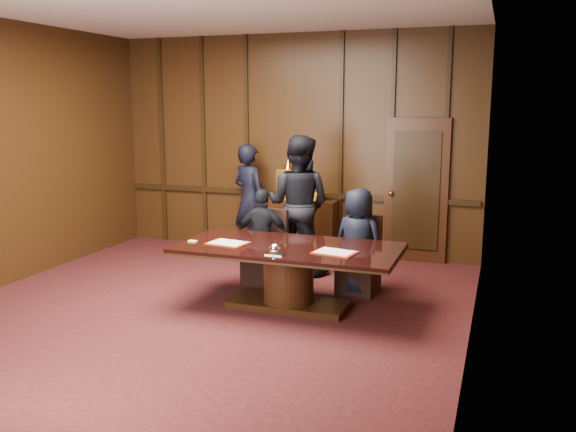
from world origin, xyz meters
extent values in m
plane|color=black|center=(0.00, 0.00, 0.00)|extent=(7.00, 7.00, 0.00)
cube|color=black|center=(0.00, 3.50, 1.75)|extent=(6.00, 0.04, 3.50)
cube|color=black|center=(3.00, 0.00, 1.75)|extent=(0.04, 7.00, 3.50)
cube|color=black|center=(0.00, 3.47, 0.95)|extent=(5.90, 0.05, 0.08)
cube|color=black|center=(2.00, 3.46, 1.10)|extent=(0.95, 0.06, 2.20)
sphere|color=gold|center=(1.63, 3.39, 1.05)|extent=(0.08, 0.08, 0.08)
cube|color=black|center=(0.00, 3.26, 0.45)|extent=(1.60, 0.45, 0.90)
cube|color=black|center=(-0.70, 3.26, 0.03)|extent=(0.12, 0.40, 0.06)
cube|color=black|center=(0.70, 3.26, 0.03)|extent=(0.12, 0.40, 0.06)
cube|color=gold|center=(0.00, 3.26, 1.14)|extent=(0.34, 0.18, 0.48)
cylinder|color=white|center=(0.00, 3.16, 1.20)|extent=(0.22, 0.03, 0.22)
cone|color=gold|center=(0.00, 3.26, 1.46)|extent=(0.14, 0.14, 0.16)
cube|color=black|center=(-0.55, 3.28, 1.01)|extent=(0.18, 0.04, 0.22)
cube|color=orange|center=(0.50, 3.28, 0.96)|extent=(0.22, 0.12, 0.12)
cube|color=black|center=(0.90, 0.75, 0.04)|extent=(1.40, 0.60, 0.08)
cylinder|color=black|center=(0.90, 0.75, 0.39)|extent=(0.60, 0.60, 0.62)
cube|color=black|center=(0.90, 0.75, 0.71)|extent=(2.62, 1.32, 0.02)
cube|color=black|center=(0.90, 0.75, 0.73)|extent=(2.60, 1.30, 0.06)
cube|color=#B32410|center=(0.18, 0.60, 0.77)|extent=(0.50, 0.39, 0.01)
cube|color=white|center=(0.18, 0.60, 0.78)|extent=(0.44, 0.33, 0.01)
cube|color=#B32410|center=(1.51, 0.59, 0.77)|extent=(0.51, 0.41, 0.01)
cube|color=white|center=(1.51, 0.59, 0.78)|extent=(0.45, 0.35, 0.01)
cube|color=white|center=(0.90, 0.30, 0.77)|extent=(0.20, 0.14, 0.01)
ellipsoid|color=white|center=(0.90, 0.30, 0.82)|extent=(0.13, 0.13, 0.10)
cube|color=#E7D271|center=(-0.26, 0.55, 0.77)|extent=(0.10, 0.07, 0.01)
cube|color=black|center=(0.25, 1.60, 0.23)|extent=(0.56, 0.56, 0.46)
cube|color=black|center=(0.29, 1.80, 0.72)|extent=(0.48, 0.14, 0.55)
cylinder|color=black|center=(0.05, 1.40, 0.12)|extent=(0.04, 0.04, 0.23)
cylinder|color=black|center=(0.45, 1.80, 0.12)|extent=(0.04, 0.04, 0.23)
cube|color=black|center=(1.55, 1.60, 0.23)|extent=(0.52, 0.52, 0.46)
cube|color=black|center=(1.57, 1.81, 0.72)|extent=(0.48, 0.10, 0.55)
cylinder|color=black|center=(1.35, 1.40, 0.12)|extent=(0.04, 0.04, 0.23)
cylinder|color=black|center=(1.75, 1.80, 0.12)|extent=(0.04, 0.04, 0.23)
imported|color=black|center=(0.25, 1.55, 0.65)|extent=(0.79, 0.41, 1.29)
imported|color=black|center=(1.55, 1.55, 0.68)|extent=(0.76, 0.60, 1.37)
imported|color=black|center=(-0.61, 3.10, 0.89)|extent=(0.77, 0.65, 1.78)
imported|color=black|center=(0.51, 2.27, 0.99)|extent=(1.02, 0.83, 1.98)
camera|label=1|loc=(3.23, -5.84, 2.42)|focal=38.00mm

